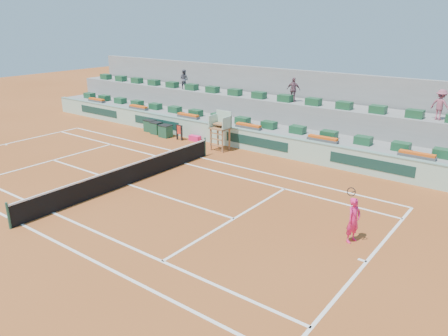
# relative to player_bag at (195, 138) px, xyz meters

# --- Properties ---
(ground) EXTENTS (90.00, 90.00, 0.00)m
(ground) POSITION_rel_player_bag_xyz_m (2.62, -8.05, -0.18)
(ground) COLOR brown
(ground) RESTS_ON ground
(seating_tier_lower) EXTENTS (36.00, 4.00, 1.20)m
(seating_tier_lower) POSITION_rel_player_bag_xyz_m (2.62, 2.65, 0.42)
(seating_tier_lower) COLOR gray
(seating_tier_lower) RESTS_ON ground
(seating_tier_upper) EXTENTS (36.00, 2.40, 2.60)m
(seating_tier_upper) POSITION_rel_player_bag_xyz_m (2.62, 4.25, 1.12)
(seating_tier_upper) COLOR gray
(seating_tier_upper) RESTS_ON ground
(stadium_back_wall) EXTENTS (36.00, 0.40, 4.40)m
(stadium_back_wall) POSITION_rel_player_bag_xyz_m (2.62, 5.85, 2.02)
(stadium_back_wall) COLOR gray
(stadium_back_wall) RESTS_ON ground
(player_bag) EXTENTS (0.81, 0.36, 0.36)m
(player_bag) POSITION_rel_player_bag_xyz_m (0.00, 0.00, 0.00)
(player_bag) COLOR #F8206A
(player_bag) RESTS_ON ground
(spectator_left) EXTENTS (0.74, 0.58, 1.47)m
(spectator_left) POSITION_rel_player_bag_xyz_m (-4.09, 3.62, 3.15)
(spectator_left) COLOR #4E4F5C
(spectator_left) RESTS_ON seating_tier_upper
(spectator_mid) EXTENTS (0.95, 0.50, 1.54)m
(spectator_mid) POSITION_rel_player_bag_xyz_m (5.04, 3.94, 3.19)
(spectator_mid) COLOR #754E5B
(spectator_mid) RESTS_ON seating_tier_upper
(spectator_right) EXTENTS (1.17, 0.88, 1.62)m
(spectator_right) POSITION_rel_player_bag_xyz_m (13.77, 3.89, 3.23)
(spectator_right) COLOR #964B5E
(spectator_right) RESTS_ON seating_tier_upper
(court_lines) EXTENTS (23.89, 11.09, 0.01)m
(court_lines) POSITION_rel_player_bag_xyz_m (2.62, -8.05, -0.18)
(court_lines) COLOR white
(court_lines) RESTS_ON ground
(tennis_net) EXTENTS (0.10, 11.97, 1.10)m
(tennis_net) POSITION_rel_player_bag_xyz_m (2.62, -8.05, 0.35)
(tennis_net) COLOR black
(tennis_net) RESTS_ON ground
(advertising_hoarding) EXTENTS (36.00, 0.34, 1.26)m
(advertising_hoarding) POSITION_rel_player_bag_xyz_m (2.65, 0.45, 0.45)
(advertising_hoarding) COLOR #A2CCB2
(advertising_hoarding) RESTS_ON ground
(umpire_chair) EXTENTS (1.10, 0.90, 2.40)m
(umpire_chair) POSITION_rel_player_bag_xyz_m (2.62, -0.55, 1.36)
(umpire_chair) COLOR brown
(umpire_chair) RESTS_ON ground
(seat_row_lower) EXTENTS (32.90, 0.60, 0.44)m
(seat_row_lower) POSITION_rel_player_bag_xyz_m (2.62, 1.75, 1.24)
(seat_row_lower) COLOR #194B2B
(seat_row_lower) RESTS_ON seating_tier_lower
(seat_row_upper) EXTENTS (32.90, 0.60, 0.44)m
(seat_row_upper) POSITION_rel_player_bag_xyz_m (2.62, 3.65, 2.64)
(seat_row_upper) COLOR #194B2B
(seat_row_upper) RESTS_ON seating_tier_upper
(flower_planters) EXTENTS (26.80, 0.36, 0.28)m
(flower_planters) POSITION_rel_player_bag_xyz_m (1.12, 0.95, 1.15)
(flower_planters) COLOR #4D4D4D
(flower_planters) RESTS_ON seating_tier_lower
(drink_cooler_a) EXTENTS (0.82, 0.71, 0.84)m
(drink_cooler_a) POSITION_rel_player_bag_xyz_m (-2.25, -0.44, 0.24)
(drink_cooler_a) COLOR #17462F
(drink_cooler_a) RESTS_ON ground
(drink_cooler_b) EXTENTS (0.73, 0.63, 0.84)m
(drink_cooler_b) POSITION_rel_player_bag_xyz_m (-3.35, -0.23, 0.24)
(drink_cooler_b) COLOR #17462F
(drink_cooler_b) RESTS_ON ground
(drink_cooler_c) EXTENTS (0.83, 0.71, 0.84)m
(drink_cooler_c) POSITION_rel_player_bag_xyz_m (-4.21, 0.04, 0.24)
(drink_cooler_c) COLOR #17462F
(drink_cooler_c) RESTS_ON ground
(towel_rack) EXTENTS (0.57, 0.10, 1.03)m
(towel_rack) POSITION_rel_player_bag_xyz_m (-0.96, -0.45, 0.42)
(towel_rack) COLOR black
(towel_rack) RESTS_ON ground
(tennis_player) EXTENTS (0.56, 0.92, 2.28)m
(tennis_player) POSITION_rel_player_bag_xyz_m (13.55, -6.99, 0.68)
(tennis_player) COLOR #F8206A
(tennis_player) RESTS_ON ground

